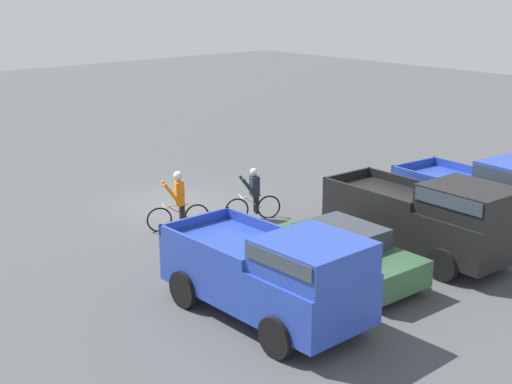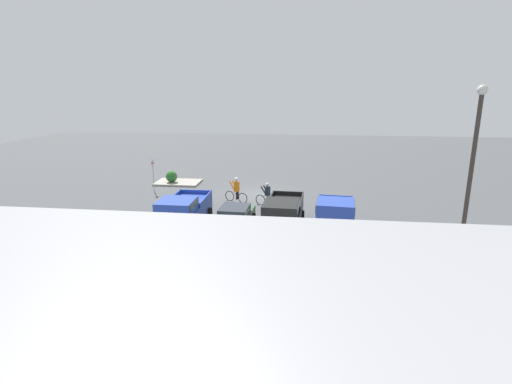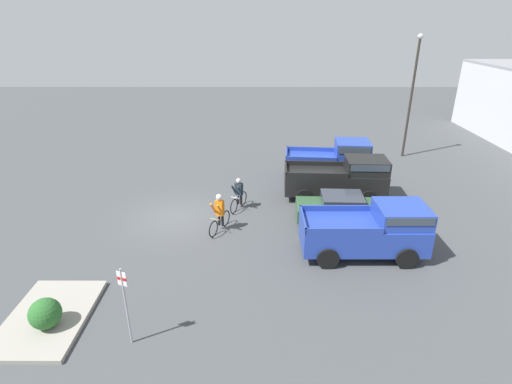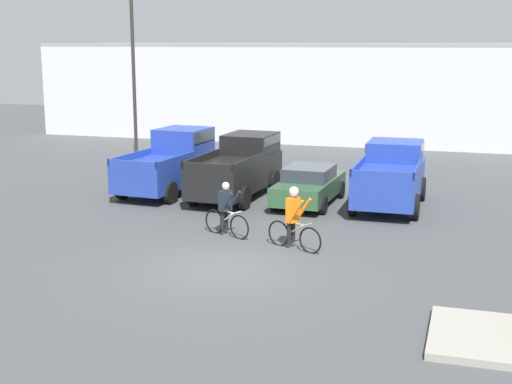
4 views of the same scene
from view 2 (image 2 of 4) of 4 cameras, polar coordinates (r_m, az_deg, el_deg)
name	(u,v)px [view 2 (image 2 of 4)]	position (r m, az deg, el deg)	size (l,w,h in m)	color
ground_plane	(258,195)	(30.31, 0.34, -0.36)	(80.00, 80.00, 0.00)	#424447
pickup_truck_0	(335,217)	(21.80, 11.20, -3.48)	(2.54, 4.98, 2.34)	#233D9E
pickup_truck_1	(283,215)	(21.84, 3.89, -3.30)	(2.31, 5.34, 2.21)	black
sedan_0	(235,218)	(22.78, -3.08, -3.73)	(2.04, 4.27, 1.36)	#2D5133
pickup_truck_2	(183,212)	(22.74, -10.33, -2.83)	(2.29, 4.89, 2.15)	#233D9E
cyclist_0	(236,190)	(28.18, -2.83, 0.36)	(1.73, 0.82, 1.81)	black
cyclist_1	(267,195)	(27.19, 1.61, -0.40)	(1.64, 0.78, 1.66)	black
fire_lane_sign	(153,172)	(31.79, -14.49, 2.77)	(0.13, 0.29, 2.60)	#9E9EA3
lamppost	(470,180)	(16.56, 28.23, 1.47)	(0.36, 0.36, 7.99)	#2D2823
curb_island	(178,182)	(34.48, -11.06, 1.35)	(3.68, 2.48, 0.15)	gray
shrub	(172,177)	(34.29, -11.98, 2.18)	(0.96, 0.96, 0.96)	#286028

